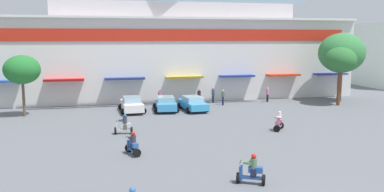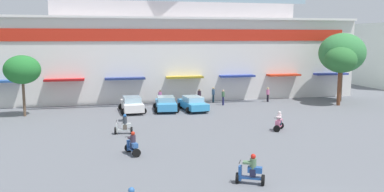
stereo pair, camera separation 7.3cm
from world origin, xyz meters
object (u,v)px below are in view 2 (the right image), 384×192
Objects in this scene: plaza_tree_3 at (342,53)px; scooter_rider_3 at (251,171)px; parked_car_2 at (193,103)px; pedestrian_4 at (199,96)px; plaza_tree_0 at (22,70)px; scooter_rider_6 at (124,126)px; scooter_rider_0 at (279,122)px; parked_car_0 at (132,104)px; plaza_tree_1 at (341,61)px; parked_car_1 at (166,104)px; pedestrian_3 at (160,97)px; pedestrian_1 at (268,94)px; scooter_rider_4 at (133,145)px; pedestrian_0 at (223,96)px; pedestrian_2 at (213,94)px.

plaza_tree_3 is 29.66m from scooter_rider_3.
pedestrian_4 is (1.58, 3.80, 0.18)m from parked_car_2.
scooter_rider_6 is (8.35, -8.91, -3.61)m from plaza_tree_0.
parked_car_0 is at bearing 134.93° from scooter_rider_0.
plaza_tree_1 reaches higher than plaza_tree_0.
plaza_tree_1 reaches higher than scooter_rider_6.
pedestrian_4 reaches higher than parked_car_1.
scooter_rider_3 is 0.96× the size of pedestrian_4.
pedestrian_3 is (-18.34, 4.11, -3.78)m from plaza_tree_1.
pedestrian_1 is at bearing -3.31° from pedestrian_4.
scooter_rider_6 is (-5.39, 11.86, -0.03)m from scooter_rider_3.
parked_car_2 is (2.63, -0.32, -0.02)m from parked_car_1.
pedestrian_0 reaches higher than scooter_rider_4.
plaza_tree_0 is at bearing 123.50° from scooter_rider_3.
plaza_tree_0 reaches higher than pedestrian_1.
scooter_rider_0 is at bearing -78.00° from pedestrian_4.
pedestrian_3 is (-7.19, 13.52, 0.30)m from scooter_rider_0.
parked_car_0 is 2.75× the size of pedestrian_0.
pedestrian_4 is at bearing 10.85° from plaza_tree_0.
pedestrian_4 reaches higher than scooter_rider_4.
parked_car_2 is 2.89× the size of pedestrian_1.
plaza_tree_0 reaches higher than scooter_rider_0.
scooter_rider_3 is at bearing -56.50° from plaza_tree_0.
plaza_tree_1 is 26.68m from scooter_rider_3.
pedestrian_0 is at bearing 166.79° from plaza_tree_1.
pedestrian_4 is (8.58, 17.73, 0.29)m from scooter_rider_4.
pedestrian_1 is (11.94, 3.04, 0.19)m from parked_car_1.
plaza_tree_0 is 25.16m from scooter_rider_3.
plaza_tree_1 is 8.31m from pedestrian_1.
scooter_rider_6 is 16.46m from pedestrian_2.
plaza_tree_1 is at bearing -21.10° from pedestrian_2.
scooter_rider_4 is at bearing -103.76° from pedestrian_3.
scooter_rider_6 is (-11.69, 1.50, -0.01)m from scooter_rider_0.
pedestrian_4 is at bearing 102.00° from scooter_rider_0.
scooter_rider_6 is (-1.31, -8.90, -0.14)m from parked_car_0.
scooter_rider_3 is 13.03m from scooter_rider_6.
plaza_tree_0 is 31.21m from plaza_tree_1.
pedestrian_0 is at bearing 31.09° from parked_car_2.
scooter_rider_3 is 0.92× the size of pedestrian_0.
pedestrian_0 is (11.01, 10.69, 0.34)m from scooter_rider_6.
scooter_rider_4 is (-22.64, -13.45, -4.11)m from plaza_tree_1.
pedestrian_1 is (24.87, 2.84, -3.30)m from plaza_tree_0.
parked_car_0 is 3.26m from parked_car_1.
pedestrian_0 is 6.64m from pedestrian_3.
plaza_tree_0 is at bearing -168.70° from pedestrian_2.
scooter_rider_0 is (4.49, -9.89, -0.08)m from parked_car_2.
parked_car_1 is 2.79× the size of scooter_rider_3.
pedestrian_3 reaches higher than scooter_rider_3.
pedestrian_2 reaches higher than parked_car_2.
pedestrian_1 is at bearing 64.77° from scooter_rider_3.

